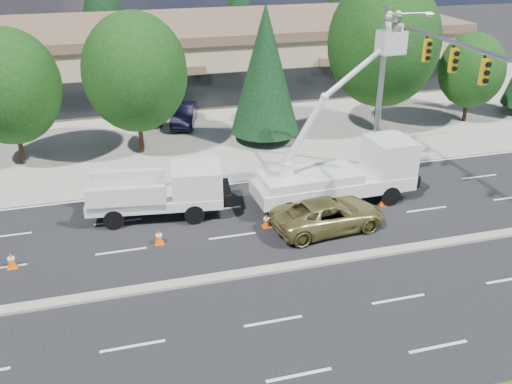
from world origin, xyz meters
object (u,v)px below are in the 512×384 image
object	(u,v)px
signal_mast	(403,72)
utility_pickup	(165,196)
minivan	(329,215)
bucket_truck	(349,165)

from	to	relation	value
signal_mast	utility_pickup	distance (m)	13.66
minivan	utility_pickup	bearing A→B (deg)	58.35
utility_pickup	bucket_truck	xyz separation A→B (m)	(9.17, -0.90, 0.98)
bucket_truck	minivan	xyz separation A→B (m)	(-2.04, -2.56, -1.25)
utility_pickup	minivan	size ratio (longest dim) A/B	1.25
utility_pickup	bucket_truck	bearing A→B (deg)	1.89
bucket_truck	signal_mast	bearing A→B (deg)	25.16
signal_mast	minivan	distance (m)	8.83
utility_pickup	minivan	bearing A→B (deg)	-18.38
signal_mast	minivan	world-z (taller)	signal_mast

